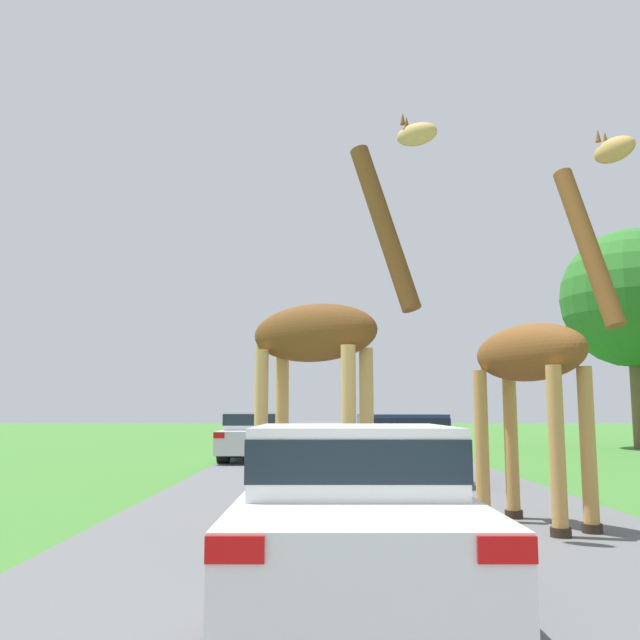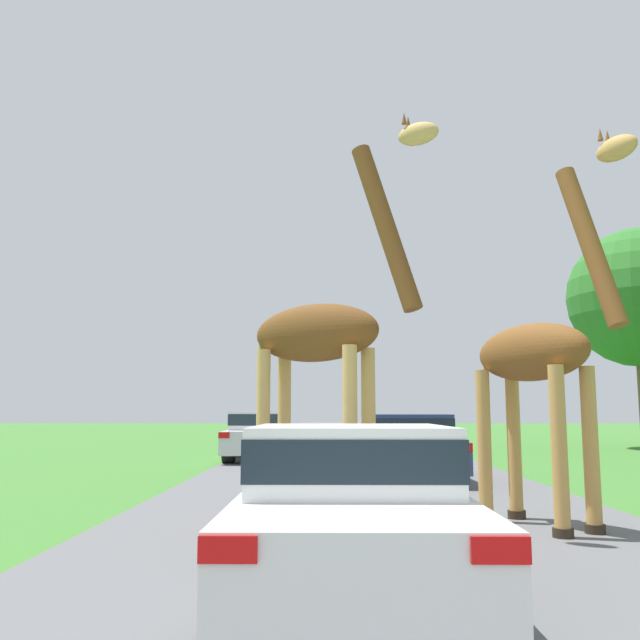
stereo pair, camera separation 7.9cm
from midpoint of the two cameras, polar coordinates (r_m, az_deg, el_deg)
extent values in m
cube|color=#5B5B5E|center=(29.96, 2.09, -10.51)|extent=(7.56, 120.00, 0.00)
cylinder|color=tan|center=(9.16, 4.37, -9.75)|extent=(0.19, 0.19, 2.36)
cylinder|color=#2D2319|center=(9.27, 4.44, -16.71)|extent=(0.25, 0.25, 0.11)
cylinder|color=tan|center=(8.69, 2.82, -9.88)|extent=(0.19, 0.19, 2.36)
cylinder|color=#2D2319|center=(8.81, 2.87, -17.20)|extent=(0.25, 0.25, 0.11)
cylinder|color=tan|center=(9.83, -2.80, -9.61)|extent=(0.19, 0.19, 2.36)
cylinder|color=#2D2319|center=(9.93, -2.85, -16.10)|extent=(0.25, 0.25, 0.11)
cylinder|color=tan|center=(9.40, -4.59, -9.69)|extent=(0.19, 0.19, 2.36)
cylinder|color=#2D2319|center=(9.51, -4.66, -16.47)|extent=(0.25, 0.25, 0.11)
ellipsoid|color=brown|center=(9.30, -0.16, -1.10)|extent=(1.98, 1.50, 0.80)
cylinder|color=brown|center=(9.06, 5.83, 7.84)|extent=(0.97, 0.71, 2.34)
ellipsoid|color=tan|center=(9.27, 8.52, 15.23)|extent=(0.61, 0.49, 0.30)
cylinder|color=tan|center=(9.75, -4.81, -5.20)|extent=(0.07, 0.07, 1.30)
cone|color=brown|center=(9.47, 7.67, 16.21)|extent=(0.07, 0.07, 0.16)
cone|color=brown|center=(9.36, 7.34, 16.50)|extent=(0.07, 0.07, 0.16)
cylinder|color=tan|center=(9.39, 22.07, -10.00)|extent=(0.19, 0.19, 2.09)
cylinder|color=#2D2319|center=(9.49, 22.38, -15.95)|extent=(0.25, 0.25, 0.12)
cylinder|color=tan|center=(8.96, 19.75, -10.25)|extent=(0.19, 0.19, 2.09)
cylinder|color=#2D2319|center=(9.07, 20.04, -16.48)|extent=(0.25, 0.25, 0.12)
cylinder|color=tan|center=(10.29, 16.25, -9.99)|extent=(0.19, 0.19, 2.09)
cylinder|color=#2D2319|center=(10.38, 16.46, -15.43)|extent=(0.25, 0.25, 0.12)
cylinder|color=tan|center=(9.90, 13.89, -10.18)|extent=(0.19, 0.19, 2.09)
cylinder|color=#2D2319|center=(10.00, 14.08, -15.83)|extent=(0.25, 0.25, 0.12)
ellipsoid|color=brown|center=(9.64, 17.57, -2.62)|extent=(1.51, 1.99, 0.78)
cylinder|color=brown|center=(9.14, 22.04, 5.89)|extent=(0.65, 0.91, 2.18)
ellipsoid|color=tan|center=(9.18, 23.93, 13.06)|extent=(0.48, 0.61, 0.30)
cylinder|color=tan|center=(10.26, 14.04, -6.24)|extent=(0.07, 0.07, 1.15)
cone|color=brown|center=(9.41, 23.27, 14.02)|extent=(0.07, 0.07, 0.16)
cone|color=brown|center=(9.31, 22.76, 14.23)|extent=(0.07, 0.07, 0.16)
cube|color=silver|center=(5.80, 3.04, -16.91)|extent=(1.75, 4.04, 0.59)
cube|color=silver|center=(5.73, 3.00, -11.45)|extent=(1.58, 1.82, 0.52)
cube|color=#19232D|center=(5.73, 2.99, -11.19)|extent=(1.59, 1.83, 0.31)
cube|color=red|center=(3.79, -7.15, -18.63)|extent=(0.32, 0.03, 0.14)
cube|color=red|center=(3.87, 15.58, -18.17)|extent=(0.32, 0.03, 0.14)
cylinder|color=black|center=(7.04, -3.35, -17.26)|extent=(0.35, 0.69, 0.69)
cylinder|color=black|center=(7.09, 8.56, -17.12)|extent=(0.35, 0.69, 0.69)
cylinder|color=black|center=(4.68, -5.57, -22.20)|extent=(0.35, 0.69, 0.69)
cylinder|color=black|center=(4.75, 12.85, -21.84)|extent=(0.35, 0.69, 0.69)
cube|color=#144C28|center=(24.61, 5.78, -9.84)|extent=(1.83, 4.29, 0.56)
cube|color=#144C28|center=(24.60, 5.77, -8.54)|extent=(1.65, 1.93, 0.56)
cube|color=#19232D|center=(24.60, 5.76, -8.47)|extent=(1.66, 1.95, 0.34)
cube|color=red|center=(22.40, 4.33, -9.57)|extent=(0.33, 0.03, 0.13)
cube|color=red|center=(22.54, 8.19, -9.50)|extent=(0.33, 0.03, 0.13)
cylinder|color=black|center=(25.85, 3.89, -10.27)|extent=(0.37, 0.63, 0.63)
cylinder|color=black|center=(25.97, 7.17, -10.22)|extent=(0.37, 0.63, 0.63)
cylinder|color=black|center=(23.29, 4.25, -10.56)|extent=(0.37, 0.63, 0.63)
cylinder|color=black|center=(23.42, 7.89, -10.50)|extent=(0.37, 0.63, 0.63)
cube|color=navy|center=(15.77, 7.70, -10.97)|extent=(1.88, 4.69, 0.63)
cube|color=navy|center=(15.75, 7.66, -8.84)|extent=(1.69, 2.11, 0.54)
cube|color=#19232D|center=(15.75, 7.66, -8.75)|extent=(1.71, 2.13, 0.32)
cube|color=red|center=(13.34, 5.60, -10.66)|extent=(0.34, 0.03, 0.15)
cube|color=red|center=(13.56, 12.20, -10.48)|extent=(0.34, 0.03, 0.15)
cylinder|color=black|center=(17.12, 4.59, -11.65)|extent=(0.38, 0.62, 0.62)
cylinder|color=black|center=(17.29, 9.66, -11.53)|extent=(0.38, 0.62, 0.62)
cylinder|color=black|center=(14.32, 5.37, -12.44)|extent=(0.38, 0.62, 0.62)
cylinder|color=black|center=(14.52, 11.42, -12.26)|extent=(0.38, 0.62, 0.62)
cube|color=silver|center=(21.39, -5.20, -10.07)|extent=(1.72, 4.37, 0.67)
cube|color=silver|center=(21.37, -5.18, -8.42)|extent=(1.55, 1.97, 0.57)
cube|color=#19232D|center=(21.37, -5.18, -8.34)|extent=(1.56, 1.99, 0.34)
cube|color=red|center=(19.29, -7.98, -9.59)|extent=(0.31, 0.03, 0.16)
cube|color=red|center=(19.13, -3.74, -9.67)|extent=(0.31, 0.03, 0.16)
cylinder|color=black|center=(22.78, -6.62, -10.62)|extent=(0.34, 0.61, 0.61)
cylinder|color=black|center=(22.65, -3.11, -10.68)|extent=(0.34, 0.61, 0.61)
cylinder|color=black|center=(20.18, -7.58, -11.00)|extent=(0.34, 0.61, 0.61)
cylinder|color=black|center=(20.04, -3.61, -11.08)|extent=(0.34, 0.61, 0.61)
sphere|color=#2D7028|center=(30.47, 25.36, 1.74)|extent=(5.66, 5.66, 5.66)
camera|label=1|loc=(0.04, -89.76, -0.03)|focal=38.00mm
camera|label=2|loc=(0.04, 90.24, 0.03)|focal=38.00mm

